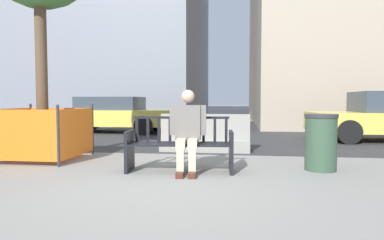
# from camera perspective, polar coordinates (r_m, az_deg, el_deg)

# --- Properties ---
(ground_plane) EXTENTS (200.00, 200.00, 0.00)m
(ground_plane) POSITION_cam_1_polar(r_m,az_deg,el_deg) (4.74, -6.40, -10.71)
(ground_plane) COLOR gray
(street_asphalt) EXTENTS (120.00, 12.00, 0.01)m
(street_asphalt) POSITION_cam_1_polar(r_m,az_deg,el_deg) (13.26, 2.69, -1.72)
(street_asphalt) COLOR #333335
(street_asphalt) RESTS_ON ground
(street_bench) EXTENTS (1.72, 0.64, 0.88)m
(street_bench) POSITION_cam_1_polar(r_m,az_deg,el_deg) (5.53, -2.03, -4.51)
(street_bench) COLOR black
(street_bench) RESTS_ON ground
(seated_person) EXTENTS (0.59, 0.74, 1.31)m
(seated_person) POSITION_cam_1_polar(r_m,az_deg,el_deg) (5.43, -0.72, -1.53)
(seated_person) COLOR #66605B
(seated_person) RESTS_ON ground
(jersey_barrier_centre) EXTENTS (2.01, 0.70, 0.84)m
(jersey_barrier_centre) POSITION_cam_1_polar(r_m,az_deg,el_deg) (7.78, 2.23, -2.68)
(jersey_barrier_centre) COLOR gray
(jersey_barrier_centre) RESTS_ON ground
(construction_fence) EXTENTS (1.45, 1.45, 1.07)m
(construction_fence) POSITION_cam_1_polar(r_m,az_deg,el_deg) (7.27, -23.58, -1.81)
(construction_fence) COLOR #2D2D33
(construction_fence) RESTS_ON ground
(car_sedan_mid) EXTENTS (4.24, 1.96, 1.28)m
(car_sedan_mid) POSITION_cam_1_polar(r_m,az_deg,el_deg) (12.72, -12.81, 0.95)
(car_sedan_mid) COLOR #DBC64C
(car_sedan_mid) RESTS_ON ground
(trash_bin) EXTENTS (0.53, 0.53, 0.93)m
(trash_bin) POSITION_cam_1_polar(r_m,az_deg,el_deg) (5.98, 20.67, -3.45)
(trash_bin) COLOR #334C38
(trash_bin) RESTS_ON ground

